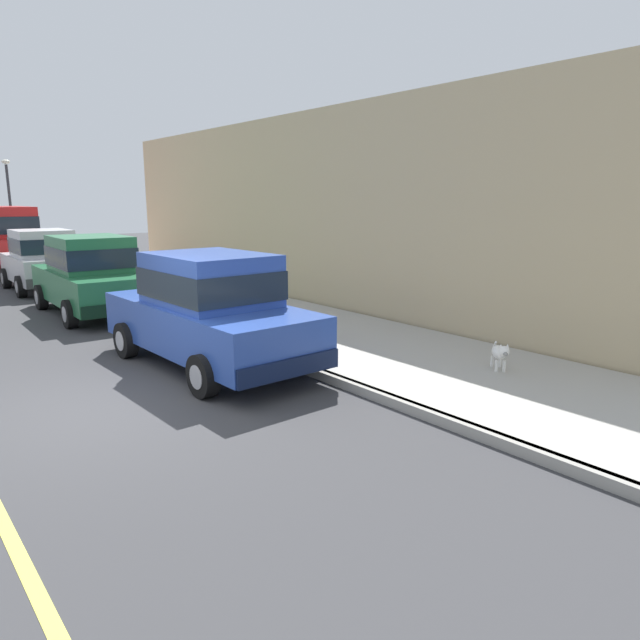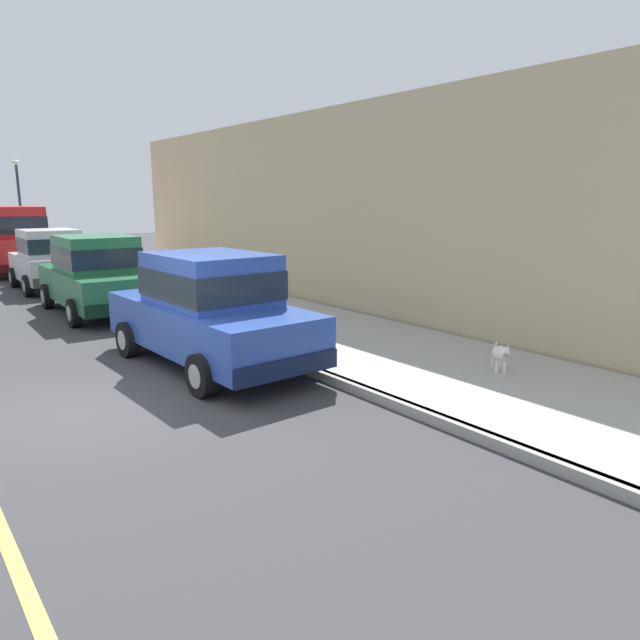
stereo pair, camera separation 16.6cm
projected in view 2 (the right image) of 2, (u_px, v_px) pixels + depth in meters
The scene contains 11 objects.
ground_plane at pixel (99, 408), 7.87m from camera, with size 80.00×80.00×0.00m, color #38383A.
curb at pixel (292, 363), 9.76m from camera, with size 0.16×64.00×0.14m, color gray.
sidewalk at pixel (371, 347), 10.84m from camera, with size 3.60×64.00×0.14m, color #A8A59E.
car_blue_sedan at pixel (210, 309), 9.73m from camera, with size 2.12×4.65×1.92m.
car_green_sedan at pixel (96, 274), 14.24m from camera, with size 2.13×4.65×1.92m.
car_silver_hatchback at pixel (49, 259), 17.97m from camera, with size 2.01×3.83×1.88m.
car_red_van at pixel (14, 237), 21.85m from camera, with size 2.23×4.95×2.52m.
dog_white at pixel (500, 354), 9.02m from camera, with size 0.54×0.60×0.49m.
fire_hydrant at pixel (287, 328), 10.58m from camera, with size 0.34×0.24×0.72m.
street_lamp at pixel (19, 196), 26.99m from camera, with size 0.36×0.36×4.42m.
building_facade at pixel (309, 211), 15.29m from camera, with size 0.50×20.00×4.95m, color tan.
Camera 2 is at (-2.17, -7.74, 2.79)m, focal length 32.46 mm.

